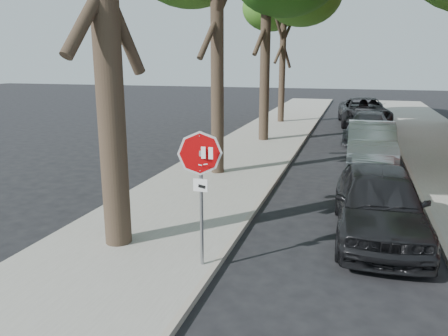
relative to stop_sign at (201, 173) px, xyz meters
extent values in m
plane|color=black|center=(0.70, 0.03, -1.95)|extent=(120.00, 120.00, 0.00)
cube|color=gray|center=(-1.80, 12.03, -1.89)|extent=(4.00, 55.00, 0.12)
cube|color=#9E9384|center=(0.25, 12.03, -1.88)|extent=(0.12, 55.00, 0.13)
cube|color=#9E9384|center=(4.65, 12.03, -1.88)|extent=(0.12, 55.00, 0.13)
cylinder|color=gray|center=(0.00, 0.03, -0.53)|extent=(0.06, 0.06, 2.60)
cube|color=#99999E|center=(0.00, 0.00, 0.37)|extent=(0.05, 0.06, 0.10)
cylinder|color=#99999E|center=(0.00, -0.01, 0.37)|extent=(0.76, 0.32, 0.82)
cylinder|color=white|center=(0.00, -0.02, 0.37)|extent=(0.76, 0.32, 0.82)
cylinder|color=red|center=(0.00, -0.03, 0.37)|extent=(0.68, 0.29, 0.74)
cube|color=white|center=(-0.21, -0.04, 0.39)|extent=(0.08, 0.00, 0.22)
cube|color=white|center=(-0.07, -0.04, 0.39)|extent=(0.08, 0.00, 0.22)
cube|color=white|center=(0.07, -0.04, 0.39)|extent=(0.08, 0.00, 0.22)
cube|color=white|center=(0.21, -0.04, 0.39)|extent=(0.08, 0.00, 0.22)
cube|color=silver|center=(-0.11, -0.04, 0.18)|extent=(0.08, 0.00, 0.03)
cube|color=silver|center=(0.00, -0.04, 0.16)|extent=(0.08, 0.00, 0.03)
cube|color=silver|center=(0.11, -0.04, 0.18)|extent=(0.08, 0.00, 0.03)
cube|color=white|center=(0.00, -0.01, -0.23)|extent=(0.28, 0.02, 0.24)
cube|color=black|center=(0.03, -0.03, -0.25)|extent=(0.15, 0.00, 0.08)
cylinder|color=black|center=(-2.10, 0.53, 2.92)|extent=(0.56, 0.56, 9.50)
cylinder|color=black|center=(-1.90, 7.03, 2.92)|extent=(0.44, 0.44, 9.50)
cylinder|color=black|center=(-1.70, 14.03, 3.17)|extent=(0.48, 0.48, 10.00)
cylinder|color=black|center=(-2.00, 21.03, 2.67)|extent=(0.40, 0.40, 9.00)
ellipsoid|color=#205814|center=(-2.00, 21.03, 5.19)|extent=(4.16, 4.16, 3.33)
ellipsoid|color=#205814|center=(-2.76, 21.78, 4.81)|extent=(3.78, 3.78, 3.02)
imported|color=black|center=(3.30, 2.77, -1.13)|extent=(2.16, 4.88, 1.63)
imported|color=#A9ADB1|center=(3.30, 10.29, -1.13)|extent=(1.80, 5.02, 1.65)
imported|color=#4B4B50|center=(3.30, 15.59, -1.22)|extent=(2.45, 5.17, 1.46)
imported|color=black|center=(3.16, 21.50, -1.09)|extent=(3.39, 6.42, 1.72)
camera|label=1|loc=(2.64, -7.29, 1.99)|focal=35.00mm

